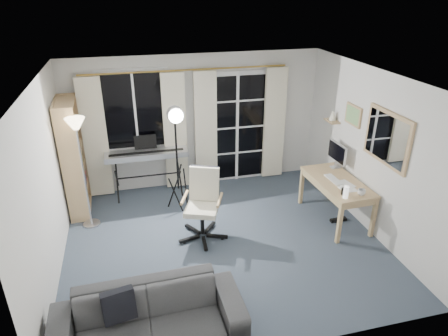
# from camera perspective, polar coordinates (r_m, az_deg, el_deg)

# --- Properties ---
(floor) EXTENTS (4.50, 4.00, 0.02)m
(floor) POSITION_cam_1_polar(r_m,az_deg,el_deg) (6.01, -0.16, -10.46)
(floor) COLOR #363F4F
(floor) RESTS_ON ground
(window) EXTENTS (1.20, 0.08, 1.40)m
(window) POSITION_cam_1_polar(r_m,az_deg,el_deg) (7.01, -12.60, 8.04)
(window) COLOR white
(window) RESTS_ON floor
(french_door) EXTENTS (1.32, 0.09, 2.11)m
(french_door) POSITION_cam_1_polar(r_m,az_deg,el_deg) (7.41, 1.81, 5.70)
(french_door) COLOR white
(french_door) RESTS_ON floor
(curtains) EXTENTS (3.60, 0.07, 2.13)m
(curtains) POSITION_cam_1_polar(r_m,az_deg,el_deg) (7.12, -4.90, 5.39)
(curtains) COLOR gold
(curtains) RESTS_ON floor
(bookshelf) EXTENTS (0.33, 0.88, 1.88)m
(bookshelf) POSITION_cam_1_polar(r_m,az_deg,el_deg) (6.80, -20.96, 0.91)
(bookshelf) COLOR tan
(bookshelf) RESTS_ON floor
(torchiere_lamp) EXTENTS (0.37, 0.37, 1.76)m
(torchiere_lamp) POSITION_cam_1_polar(r_m,az_deg,el_deg) (6.09, -20.11, 3.65)
(torchiere_lamp) COLOR #B2B2B7
(torchiere_lamp) RESTS_ON floor
(keyboard_piano) EXTENTS (1.41, 0.68, 1.02)m
(keyboard_piano) POSITION_cam_1_polar(r_m,az_deg,el_deg) (6.99, -10.99, 1.82)
(keyboard_piano) COLOR black
(keyboard_piano) RESTS_ON floor
(studio_light) EXTENTS (0.33, 0.37, 1.85)m
(studio_light) POSITION_cam_1_polar(r_m,az_deg,el_deg) (6.11, -6.90, 5.76)
(studio_light) COLOR black
(studio_light) RESTS_ON floor
(office_chair) EXTENTS (0.73, 0.74, 1.06)m
(office_chair) POSITION_cam_1_polar(r_m,az_deg,el_deg) (5.86, -2.97, -4.20)
(office_chair) COLOR black
(office_chair) RESTS_ON floor
(desk) EXTENTS (0.69, 1.31, 0.69)m
(desk) POSITION_cam_1_polar(r_m,az_deg,el_deg) (6.47, 15.85, -2.41)
(desk) COLOR tan
(desk) RESTS_ON floor
(monitor) EXTENTS (0.17, 0.49, 0.43)m
(monitor) POSITION_cam_1_polar(r_m,az_deg,el_deg) (6.77, 15.84, 2.08)
(monitor) COLOR silver
(monitor) RESTS_ON desk
(desk_clutter) EXTENTS (0.39, 0.79, 0.87)m
(desk_clutter) POSITION_cam_1_polar(r_m,az_deg,el_deg) (6.31, 16.31, -3.87)
(desk_clutter) COLOR white
(desk_clutter) RESTS_ON desk
(mug) EXTENTS (0.12, 0.09, 0.11)m
(mug) POSITION_cam_1_polar(r_m,az_deg,el_deg) (6.08, 19.06, -3.20)
(mug) COLOR silver
(mug) RESTS_ON desk
(wall_mirror) EXTENTS (0.04, 0.94, 0.74)m
(wall_mirror) POSITION_cam_1_polar(r_m,az_deg,el_deg) (5.88, 22.28, 3.97)
(wall_mirror) COLOR tan
(wall_mirror) RESTS_ON floor
(framed_print) EXTENTS (0.03, 0.42, 0.32)m
(framed_print) POSITION_cam_1_polar(r_m,az_deg,el_deg) (6.57, 17.98, 7.20)
(framed_print) COLOR tan
(framed_print) RESTS_ON floor
(wall_shelf) EXTENTS (0.16, 0.30, 0.18)m
(wall_shelf) POSITION_cam_1_polar(r_m,az_deg,el_deg) (7.00, 15.22, 6.95)
(wall_shelf) COLOR tan
(wall_shelf) RESTS_ON floor
(sofa) EXTENTS (2.00, 0.63, 0.78)m
(sofa) POSITION_cam_1_polar(r_m,az_deg,el_deg) (4.45, -10.82, -19.52)
(sofa) COLOR #333336
(sofa) RESTS_ON floor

